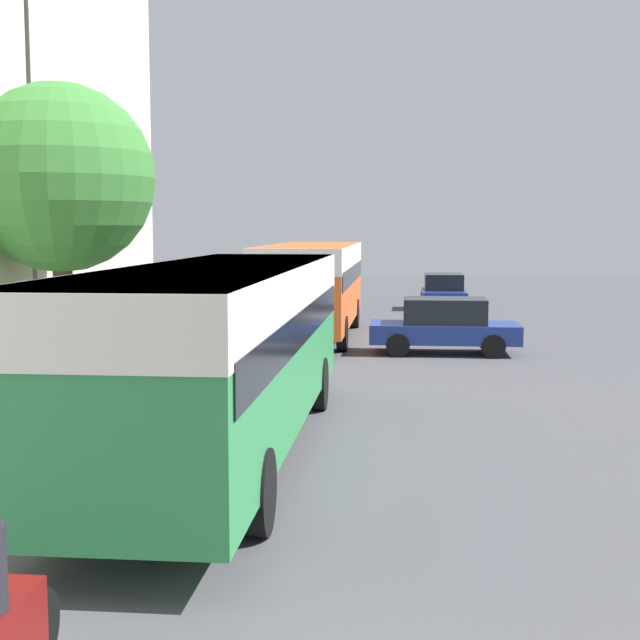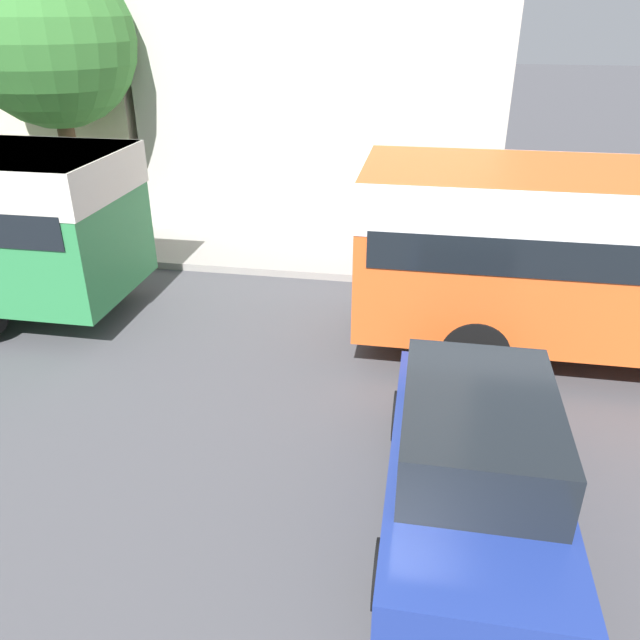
{
  "view_description": "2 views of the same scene",
  "coord_description": "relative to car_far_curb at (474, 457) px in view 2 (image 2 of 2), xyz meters",
  "views": [
    {
      "loc": [
        1.15,
        -3.31,
        3.48
      ],
      "look_at": [
        -0.84,
        17.08,
        1.33
      ],
      "focal_mm": 50.0,
      "sensor_mm": 36.0,
      "label": 1
    },
    {
      "loc": [
        7.56,
        20.5,
        4.99
      ],
      "look_at": [
        -0.46,
        19.09,
        0.89
      ],
      "focal_mm": 35.0,
      "sensor_mm": 36.0,
      "label": 2
    }
  ],
  "objects": [
    {
      "name": "building_midblock",
      "position": [
        -11.45,
        -11.2,
        3.95
      ],
      "size": [
        6.11,
        7.25,
        9.47
      ],
      "color": "beige",
      "rests_on": "ground_plane"
    },
    {
      "name": "car_far_curb",
      "position": [
        0.0,
        0.0,
        0.0
      ],
      "size": [
        4.06,
        1.82,
        1.53
      ],
      "rotation": [
        0.0,
        0.0,
        -1.57
      ],
      "color": "navy",
      "rests_on": "ground_plane"
    },
    {
      "name": "street_tree",
      "position": [
        -7.41,
        -8.53,
        3.56
      ],
      "size": [
        3.47,
        3.47,
        5.96
      ],
      "color": "brown",
      "rests_on": "sidewalk"
    }
  ]
}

